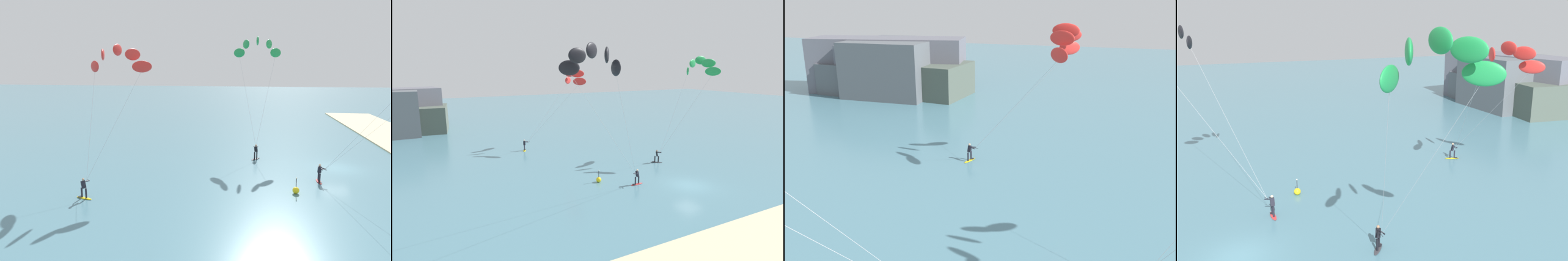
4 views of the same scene
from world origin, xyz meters
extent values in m
cylinder|color=#B2B2B7|center=(-9.80, 0.39, 6.55)|extent=(9.38, 4.23, 10.50)
cylinder|color=#B2B2B7|center=(-8.77, -1.10, 6.55)|extent=(7.33, 7.23, 10.50)
ellipsoid|color=yellow|center=(-10.97, 22.14, 0.04)|extent=(0.84, 1.53, 0.08)
cube|color=black|center=(-10.83, 22.52, 0.09)|extent=(0.37, 0.36, 0.02)
cylinder|color=black|center=(-11.04, 21.93, 0.47)|extent=(0.14, 0.14, 0.78)
cylinder|color=black|center=(-10.89, 22.34, 0.47)|extent=(0.14, 0.14, 0.78)
cube|color=black|center=(-10.97, 22.14, 1.16)|extent=(0.39, 0.40, 0.63)
sphere|color=tan|center=(-10.97, 22.14, 1.58)|extent=(0.20, 0.20, 0.20)
cylinder|color=black|center=(-10.42, 22.10, 1.31)|extent=(0.55, 0.07, 0.03)
cylinder|color=black|center=(-10.69, 22.23, 1.34)|extent=(0.60, 0.27, 0.15)
cylinder|color=black|center=(-10.70, 22.01, 1.34)|extent=(0.58, 0.34, 0.15)
ellipsoid|color=red|center=(-3.19, 19.23, 10.19)|extent=(1.61, 1.77, 1.10)
ellipsoid|color=red|center=(-3.13, 20.11, 11.31)|extent=(2.00, 1.20, 1.10)
ellipsoid|color=red|center=(-3.03, 21.61, 11.74)|extent=(2.09, 0.46, 1.10)
ellipsoid|color=red|center=(-2.93, 23.11, 11.31)|extent=(2.07, 0.97, 1.10)
ellipsoid|color=red|center=(-2.87, 23.99, 10.19)|extent=(1.77, 1.61, 1.10)
cylinder|color=#B2B2B7|center=(-6.80, 20.67, 5.60)|extent=(7.25, 2.89, 8.59)
cylinder|color=#B2B2B7|center=(-6.65, 23.05, 5.60)|extent=(7.56, 1.91, 8.59)
cube|color=#565B60|center=(-30.53, 45.94, 4.09)|extent=(12.39, 13.45, 8.18)
cube|color=slate|center=(-31.47, 44.17, 3.75)|extent=(13.57, 6.42, 7.50)
cube|color=#4C564C|center=(-31.10, 46.44, 2.47)|extent=(24.08, 11.50, 4.94)
cube|color=slate|center=(-32.41, 46.53, 4.17)|extent=(24.52, 11.09, 8.35)
cube|color=#565B60|center=(-33.91, 43.38, 2.34)|extent=(15.85, 7.52, 4.69)
camera|label=1|loc=(-36.98, 10.15, 10.71)|focal=33.38mm
camera|label=2|loc=(-24.30, -23.01, 12.06)|focal=29.31mm
camera|label=3|loc=(-0.05, -10.64, 14.04)|focal=37.61mm
camera|label=4|loc=(24.01, -1.05, 13.97)|focal=38.53mm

